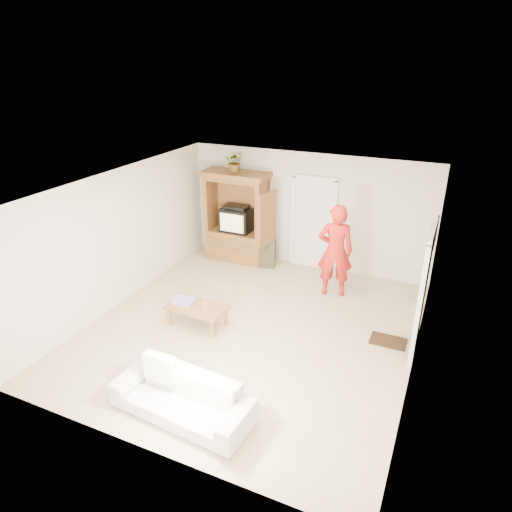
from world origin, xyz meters
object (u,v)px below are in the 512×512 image
(sofa, at_px, (182,398))
(coffee_table, at_px, (197,308))
(armoire, at_px, (238,223))
(man, at_px, (335,251))

(sofa, xyz_separation_m, coffee_table, (-0.98, 2.03, 0.05))
(armoire, distance_m, man, 2.66)
(man, height_order, coffee_table, man)
(man, bearing_deg, sofa, 62.15)
(sofa, distance_m, coffee_table, 2.25)
(man, relative_size, sofa, 0.98)
(coffee_table, bearing_deg, armoire, 104.47)
(armoire, xyz_separation_m, coffee_table, (0.64, -2.93, -0.57))
(armoire, bearing_deg, sofa, -71.96)
(armoire, height_order, man, armoire)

